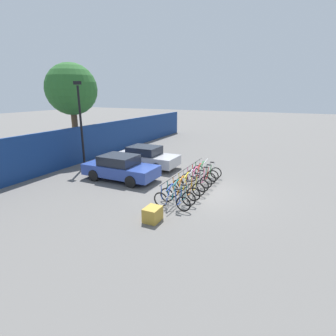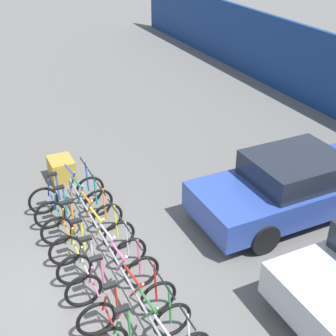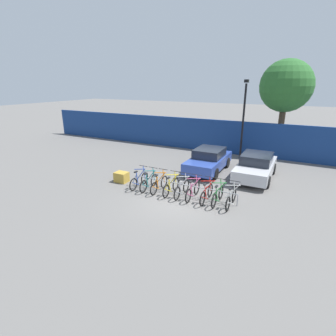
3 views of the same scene
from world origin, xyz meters
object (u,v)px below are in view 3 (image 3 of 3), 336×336
Objects in this scene: bicycle_white at (231,198)px; tree_behind_hoarding at (286,87)px; bicycle_blue at (139,180)px; car_silver at (256,166)px; bicycle_yellow at (171,187)px; bicycle_green at (218,196)px; cargo_crate at (122,177)px; bike_rack at (183,185)px; bicycle_orange at (159,184)px; bicycle_red at (206,194)px; bicycle_silver at (182,189)px; lamp_post at (244,116)px; bicycle_pink at (193,191)px; car_blue at (209,160)px; bicycle_teal at (149,182)px.

tree_behind_hoarding is (0.82, 10.77, 4.57)m from bicycle_white.
bicycle_blue is 6.67m from car_silver.
bicycle_green is (2.35, 0.00, 0.00)m from bicycle_yellow.
cargo_crate is (-6.12, 0.20, -0.10)m from bicycle_white.
tree_behind_hoarding is (1.44, 10.77, 4.57)m from bicycle_green.
bicycle_white reaches higher than bike_rack.
bicycle_red is at bearing 2.88° from bicycle_orange.
bicycle_orange and bicycle_silver have the same top height.
tree_behind_hoarding is at bearing 85.19° from car_silver.
bicycle_blue is at bearing -113.13° from lamp_post.
lamp_post reaches higher than bicycle_orange.
lamp_post is at bearing -128.71° from tree_behind_hoarding.
bike_rack is 2.42m from bicycle_white.
bicycle_yellow is 1.00× the size of bicycle_pink.
bike_rack is 1.23m from bicycle_orange.
bicycle_orange is 1.25m from bicycle_silver.
car_blue is (-0.12, 4.11, 0.19)m from bike_rack.
bicycle_blue and bicycle_pink have the same top height.
bicycle_orange is at bearing 178.24° from bicycle_white.
car_silver is (3.24, 4.28, 0.31)m from bicycle_yellow.
bicycle_red is (1.83, 0.00, 0.00)m from bicycle_yellow.
bike_rack is 3.14× the size of bicycle_silver.
tree_behind_hoarding is at bearing 56.70° from cargo_crate.
bicycle_silver is 2.44× the size of cargo_crate.
bicycle_orange is at bearing 176.49° from bicycle_pink.
tree_behind_hoarding is at bearing 85.17° from bicycle_green.
bicycle_pink is 0.68m from bicycle_red.
bicycle_yellow is at bearing 2.88° from bicycle_orange.
car_blue is at bearing 91.63° from bike_rack.
cargo_crate is (-3.73, 0.20, -0.10)m from bicycle_silver.
bicycle_white is (1.82, 0.00, 0.00)m from bicycle_pink.
tree_behind_hoarding is (3.79, 10.77, 4.57)m from bicycle_yellow.
bicycle_red is 0.32× the size of lamp_post.
car_silver is (2.69, 4.13, 0.19)m from bike_rack.
bicycle_silver is 8.47m from lamp_post.
bicycle_green is (1.77, 0.00, 0.00)m from bicycle_silver.
car_blue reaches higher than bicycle_green.
bicycle_yellow is at bearing 178.24° from bicycle_white.
lamp_post is at bearing 114.68° from car_silver.
bicycle_red is at bearing -0.55° from bicycle_silver.
bicycle_teal is (0.59, 0.00, 0.00)m from bicycle_blue.
bicycle_blue is 12.99m from tree_behind_hoarding.
bicycle_red is (3.09, 0.00, 0.00)m from bicycle_teal.
bike_rack is 0.62m from bicycle_pink.
bicycle_pink is at bearing -1.97° from bicycle_yellow.
bicycle_pink is 0.41× the size of car_blue.
bicycle_orange is at bearing -105.51° from lamp_post.
lamp_post is at bearing 82.77° from bike_rack.
bicycle_teal is 1.00× the size of bicycle_yellow.
car_blue is at bearing 116.98° from bicycle_green.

